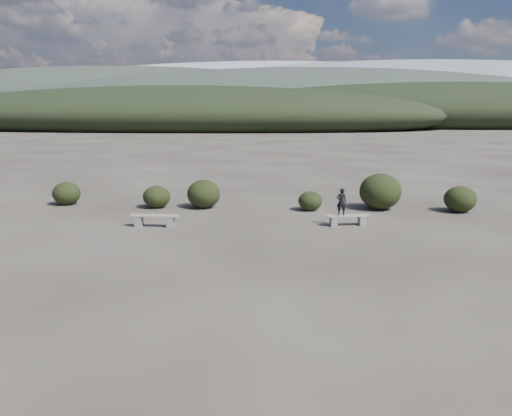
{
  "coord_description": "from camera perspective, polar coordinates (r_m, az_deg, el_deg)",
  "views": [
    {
      "loc": [
        0.78,
        -11.93,
        4.21
      ],
      "look_at": [
        -0.51,
        3.5,
        1.1
      ],
      "focal_mm": 35.0,
      "sensor_mm": 36.0,
      "label": 1
    }
  ],
  "objects": [
    {
      "name": "shrub_d",
      "position": [
        21.65,
        14.01,
        1.85
      ],
      "size": [
        1.74,
        1.74,
        1.52
      ],
      "primitive_type": "ellipsoid",
      "color": "black",
      "rests_on": "ground"
    },
    {
      "name": "shrub_a",
      "position": [
        21.79,
        -11.29,
        1.27
      ],
      "size": [
        1.16,
        1.16,
        0.95
      ],
      "primitive_type": "ellipsoid",
      "color": "black",
      "rests_on": "ground"
    },
    {
      "name": "ground",
      "position": [
        12.68,
        0.97,
        -8.04
      ],
      "size": [
        1200.0,
        1200.0,
        0.0
      ],
      "primitive_type": "plane",
      "color": "#332D27",
      "rests_on": "ground"
    },
    {
      "name": "mountain_ridges",
      "position": [
        351.15,
        3.5,
        12.41
      ],
      "size": [
        500.0,
        400.0,
        56.0
      ],
      "color": "black",
      "rests_on": "ground"
    },
    {
      "name": "seated_person",
      "position": [
        18.22,
        9.73,
        0.71
      ],
      "size": [
        0.37,
        0.25,
        0.99
      ],
      "primitive_type": "imported",
      "rotation": [
        0.0,
        0.0,
        3.18
      ],
      "color": "black",
      "rests_on": "bench_right"
    },
    {
      "name": "shrub_b",
      "position": [
        21.44,
        -6.0,
        1.62
      ],
      "size": [
        1.42,
        1.42,
        1.22
      ],
      "primitive_type": "ellipsoid",
      "color": "black",
      "rests_on": "ground"
    },
    {
      "name": "shrub_f",
      "position": [
        23.59,
        -20.84,
        1.58
      ],
      "size": [
        1.2,
        1.2,
        1.02
      ],
      "primitive_type": "ellipsoid",
      "color": "black",
      "rests_on": "ground"
    },
    {
      "name": "shrub_c",
      "position": [
        20.93,
        6.21,
        0.8
      ],
      "size": [
        1.01,
        1.01,
        0.81
      ],
      "primitive_type": "ellipsoid",
      "color": "black",
      "rests_on": "ground"
    },
    {
      "name": "shrub_e",
      "position": [
        22.12,
        22.3,
        0.94
      ],
      "size": [
        1.29,
        1.29,
        1.08
      ],
      "primitive_type": "ellipsoid",
      "color": "black",
      "rests_on": "ground"
    },
    {
      "name": "bench_left",
      "position": [
        18.32,
        -11.52,
        -1.31
      ],
      "size": [
        1.76,
        0.37,
        0.44
      ],
      "rotation": [
        0.0,
        0.0,
        -0.01
      ],
      "color": "slate",
      "rests_on": "ground"
    },
    {
      "name": "bench_right",
      "position": [
        18.43,
        10.44,
        -1.27
      ],
      "size": [
        1.64,
        0.66,
        0.4
      ],
      "rotation": [
        0.0,
        0.0,
        0.21
      ],
      "color": "slate",
      "rests_on": "ground"
    }
  ]
}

